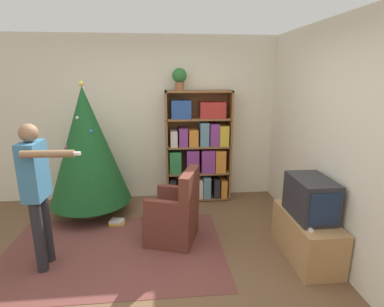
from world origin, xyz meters
TOP-DOWN VIEW (x-y plane):
  - ground_plane at (0.00, 0.00)m, footprint 14.00×14.00m
  - wall_back at (0.00, 2.24)m, footprint 8.00×0.10m
  - wall_right at (1.97, 0.00)m, footprint 0.10×8.00m
  - area_rug at (-0.50, 0.55)m, footprint 2.55×1.66m
  - bookshelf at (0.67, 2.00)m, footprint 1.03×0.33m
  - tv_stand at (1.68, 0.25)m, footprint 0.44×0.95m
  - television at (1.68, 0.24)m, footprint 0.38×0.59m
  - game_remote at (1.54, -0.04)m, footprint 0.04×0.12m
  - christmas_tree at (-0.96, 1.58)m, footprint 1.13×1.13m
  - armchair at (0.22, 0.74)m, footprint 0.72×0.71m
  - standing_person at (-1.18, 0.36)m, footprint 0.62×0.49m
  - potted_plant at (0.37, 2.00)m, footprint 0.22×0.22m
  - book_pile_near_tree at (-0.56, 1.21)m, footprint 0.22×0.18m

SIDE VIEW (x-z plane):
  - ground_plane at x=0.00m, z-range 0.00..0.00m
  - area_rug at x=-0.50m, z-range 0.00..0.01m
  - book_pile_near_tree at x=-0.56m, z-range 0.00..0.07m
  - tv_stand at x=1.68m, z-range 0.00..0.50m
  - armchair at x=0.22m, z-range -0.14..0.78m
  - game_remote at x=1.54m, z-range 0.50..0.52m
  - television at x=1.68m, z-range 0.50..0.94m
  - bookshelf at x=0.67m, z-range -0.04..1.73m
  - standing_person at x=-1.18m, z-range 0.14..1.69m
  - christmas_tree at x=-0.96m, z-range 0.07..2.00m
  - wall_back at x=0.00m, z-range 0.00..2.60m
  - wall_right at x=1.97m, z-range 0.00..2.60m
  - potted_plant at x=0.37m, z-range 1.80..2.13m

